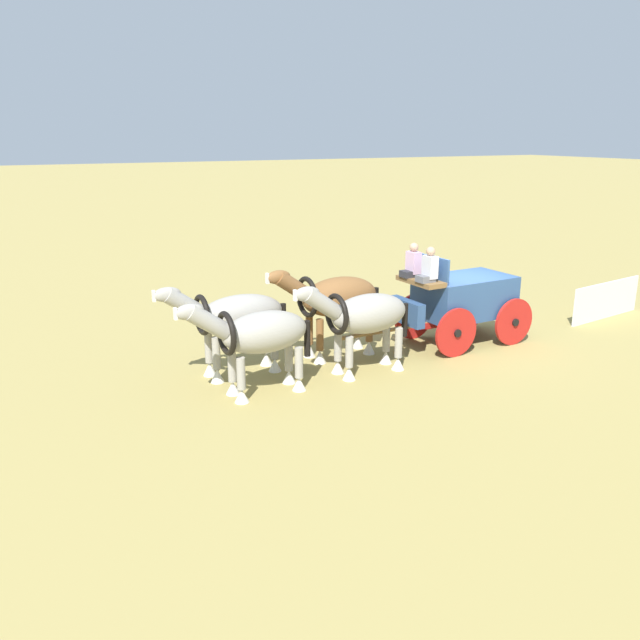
{
  "coord_description": "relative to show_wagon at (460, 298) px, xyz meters",
  "views": [
    {
      "loc": [
        10.82,
        12.94,
        5.36
      ],
      "look_at": [
        4.32,
        0.16,
        1.2
      ],
      "focal_mm": 36.46,
      "sensor_mm": 36.0,
      "label": 1
    }
  ],
  "objects": [
    {
      "name": "draft_horse_rear_off",
      "position": [
        3.4,
        -0.51,
        0.24
      ],
      "size": [
        3.08,
        1.06,
        2.33
      ],
      "color": "brown",
      "rests_on": "ground"
    },
    {
      "name": "ground_plane",
      "position": [
        -0.17,
        -0.01,
        -1.21
      ],
      "size": [
        220.0,
        220.0,
        0.0
      ],
      "primitive_type": "plane",
      "color": "#9E8C4C"
    },
    {
      "name": "draft_horse_lead_off",
      "position": [
        6.02,
        -0.41,
        0.15
      ],
      "size": [
        3.09,
        0.97,
        2.23
      ],
      "color": "#9E998E",
      "rests_on": "ground"
    },
    {
      "name": "draft_horse_rear_near",
      "position": [
        3.36,
        0.79,
        0.13
      ],
      "size": [
        2.99,
        0.99,
        2.21
      ],
      "color": "#9E998E",
      "rests_on": "ground"
    },
    {
      "name": "sponsor_banner",
      "position": [
        -5.44,
        0.12,
        -0.66
      ],
      "size": [
        3.17,
        0.53,
        1.1
      ],
      "primitive_type": "cube",
      "rotation": [
        0.0,
        0.0,
        0.15
      ],
      "color": "silver",
      "rests_on": "ground"
    },
    {
      "name": "draft_horse_lead_near",
      "position": [
        5.97,
        0.89,
        0.09
      ],
      "size": [
        2.97,
        0.98,
        2.16
      ],
      "color": "#9E998E",
      "rests_on": "ground"
    },
    {
      "name": "show_wagon",
      "position": [
        0.0,
        0.0,
        0.0
      ],
      "size": [
        5.43,
        1.96,
        2.71
      ],
      "color": "#2D4C7A",
      "rests_on": "ground"
    }
  ]
}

